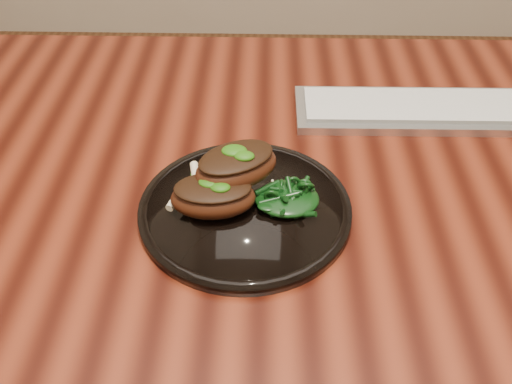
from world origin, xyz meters
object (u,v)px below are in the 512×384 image
Objects in this scene: desk at (334,204)px; plate at (245,209)px; lamb_chop_front at (213,196)px; keyboard at (425,109)px; greens_heap at (287,195)px.

plate is at bearing -139.50° from desk.
lamb_chop_front is 0.41m from keyboard.
keyboard is (0.32, 0.25, -0.03)m from lamb_chop_front.
plate is at bearing -138.97° from keyboard.
greens_heap is at bearing 8.79° from lamb_chop_front.
plate is (-0.13, -0.11, 0.09)m from desk.
keyboard is (0.15, 0.13, 0.09)m from desk.
lamb_chop_front reaches higher than plate.
greens_heap is (-0.08, -0.11, 0.11)m from desk.
greens_heap reaches higher than keyboard.
plate is 0.66× the size of keyboard.
plate is 0.37m from keyboard.
lamb_chop_front reaches higher than greens_heap.
greens_heap is 0.33m from keyboard.
keyboard is at bearing 41.50° from desk.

